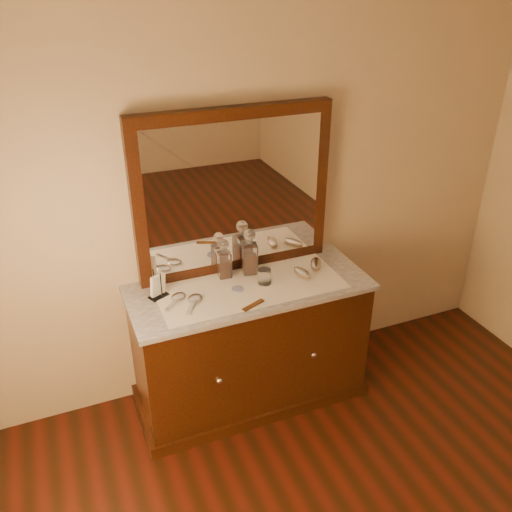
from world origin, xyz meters
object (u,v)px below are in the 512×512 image
Objects in this scene: mirror_frame at (234,193)px; decanter_left at (224,262)px; napkin_rack at (158,287)px; brush_near at (302,273)px; brush_far at (316,264)px; comb at (253,305)px; dresser_cabinet at (250,345)px; pin_dish at (238,289)px; hand_mirror_inner at (194,300)px; decanter_right at (250,256)px; hand_mirror_outer at (177,298)px.

mirror_frame is 0.42m from decanter_left.
napkin_rack reaches higher than brush_near.
decanter_left is 0.58m from brush_far.
decanter_left is (-0.04, 0.37, 0.09)m from comb.
comb is (-0.06, -0.21, 0.45)m from dresser_cabinet.
pin_dish is 0.28× the size of decanter_left.
hand_mirror_inner is (-0.25, -0.20, -0.09)m from decanter_left.
decanter_right is at bearing 67.66° from dresser_cabinet.
mirror_frame is 4.07× the size of decanter_right.
hand_mirror_inner is (-0.29, 0.17, 0.00)m from comb.
mirror_frame is 0.70m from brush_far.
napkin_rack is (-0.53, 0.09, 0.51)m from dresser_cabinet.
brush_near is at bearing -2.42° from hand_mirror_outer.
brush_near is (0.44, -0.18, -0.08)m from decanter_left.
decanter_right is (0.14, 0.17, 0.11)m from pin_dish.
dresser_cabinet is 0.58m from hand_mirror_inner.
pin_dish is 0.47× the size of brush_near.
brush_far reaches higher than hand_mirror_outer.
dresser_cabinet is 0.50m from comb.
napkin_rack is 0.59m from decanter_right.
decanter_right is 1.94× the size of brush_near.
hand_mirror_inner is (-0.35, -0.04, 0.45)m from dresser_cabinet.
decanter_left is at bearing -138.43° from mirror_frame.
napkin_rack is at bearing 177.55° from brush_far.
hand_mirror_outer is (-0.34, -0.14, -0.09)m from decanter_left.
hand_mirror_inner reaches higher than dresser_cabinet.
brush_far is at bearing 6.08° from hand_mirror_inner.
pin_dish is 0.27m from hand_mirror_inner.
decanter_right reaches higher than hand_mirror_outer.
hand_mirror_outer is at bearing -177.98° from brush_far.
decanter_left reaches higher than hand_mirror_inner.
decanter_left reaches higher than brush_far.
brush_near is (0.28, -0.16, -0.09)m from decanter_right.
decanter_right is at bearing 48.68° from comb.
brush_near is at bearing 1.87° from hand_mirror_inner.
dresser_cabinet is 19.67× the size of pin_dish.
decanter_left is 1.23× the size of hand_mirror_inner.
mirror_frame is at bearing 28.06° from hand_mirror_outer.
hand_mirror_outer is (-0.38, 0.22, 0.00)m from comb.
dresser_cabinet is 4.75× the size of decanter_right.
brush_near is (0.86, -0.11, -0.04)m from napkin_rack.
brush_near is 0.94× the size of brush_far.
decanter_right is 0.43m from brush_far.
brush_far is at bearing 7.38° from pin_dish.
brush_near is 0.14m from brush_far.
hand_mirror_inner is (-0.69, -0.02, -0.01)m from brush_near.
napkin_rack reaches higher than pin_dish.
decanter_left reaches higher than hand_mirror_outer.
decanter_left is (-0.10, 0.16, 0.54)m from dresser_cabinet.
mirror_frame reaches higher than dresser_cabinet.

